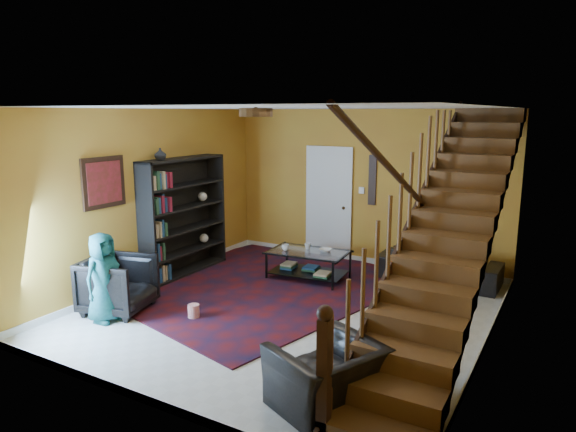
# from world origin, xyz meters

# --- Properties ---
(floor) EXTENTS (5.50, 5.50, 0.00)m
(floor) POSITION_xyz_m (0.00, 0.00, 0.00)
(floor) COLOR beige
(floor) RESTS_ON ground
(room) EXTENTS (5.50, 5.50, 5.50)m
(room) POSITION_xyz_m (-1.33, 1.33, 0.05)
(room) COLOR gold
(room) RESTS_ON ground
(staircase) EXTENTS (0.95, 5.02, 3.18)m
(staircase) POSITION_xyz_m (2.12, -0.00, 1.40)
(staircase) COLOR brown
(staircase) RESTS_ON floor
(bookshelf) EXTENTS (0.35, 1.80, 2.00)m
(bookshelf) POSITION_xyz_m (-2.40, 0.60, 0.96)
(bookshelf) COLOR black
(bookshelf) RESTS_ON floor
(door) EXTENTS (0.82, 0.05, 2.05)m
(door) POSITION_xyz_m (-0.70, 2.73, 1.02)
(door) COLOR silver
(door) RESTS_ON floor
(framed_picture) EXTENTS (0.04, 0.74, 0.74)m
(framed_picture) POSITION_xyz_m (-2.57, -0.90, 1.75)
(framed_picture) COLOR maroon
(framed_picture) RESTS_ON room
(wall_hanging) EXTENTS (0.14, 0.03, 0.90)m
(wall_hanging) POSITION_xyz_m (0.15, 2.73, 1.55)
(wall_hanging) COLOR black
(wall_hanging) RESTS_ON room
(ceiling_fixture) EXTENTS (0.40, 0.40, 0.10)m
(ceiling_fixture) POSITION_xyz_m (0.00, -0.80, 2.74)
(ceiling_fixture) COLOR #3F2814
(ceiling_fixture) RESTS_ON room
(rug) EXTENTS (4.69, 5.09, 0.02)m
(rug) POSITION_xyz_m (-1.01, 0.74, 0.01)
(rug) COLOR #4F0E0E
(rug) RESTS_ON floor
(sofa) EXTENTS (1.94, 0.78, 0.56)m
(sofa) POSITION_xyz_m (1.50, 2.30, 0.28)
(sofa) COLOR black
(sofa) RESTS_ON floor
(armchair_left) EXTENTS (1.05, 1.03, 0.79)m
(armchair_left) POSITION_xyz_m (-2.05, -1.21, 0.39)
(armchair_left) COLOR black
(armchair_left) RESTS_ON floor
(armchair_right) EXTENTS (1.15, 1.21, 0.62)m
(armchair_right) POSITION_xyz_m (1.50, -1.92, 0.31)
(armchair_right) COLOR black
(armchair_right) RESTS_ON floor
(person_adult_a) EXTENTS (0.50, 0.33, 1.38)m
(person_adult_a) POSITION_xyz_m (1.09, 2.35, 0.24)
(person_adult_a) COLOR black
(person_adult_a) RESTS_ON sofa
(person_adult_b) EXTENTS (0.61, 0.48, 1.21)m
(person_adult_b) POSITION_xyz_m (1.26, 2.35, 0.16)
(person_adult_b) COLOR black
(person_adult_b) RESTS_ON sofa
(person_child) EXTENTS (0.39, 0.60, 1.21)m
(person_child) POSITION_xyz_m (-1.95, -1.54, 0.61)
(person_child) COLOR #1B6567
(person_child) RESTS_ON armchair_left
(coffee_table) EXTENTS (1.34, 0.86, 0.49)m
(coffee_table) POSITION_xyz_m (-0.41, 1.35, 0.28)
(coffee_table) COLOR black
(coffee_table) RESTS_ON floor
(cup_a) EXTENTS (0.14, 0.14, 0.10)m
(cup_a) POSITION_xyz_m (-0.77, 1.21, 0.54)
(cup_a) COLOR #999999
(cup_a) RESTS_ON coffee_table
(cup_b) EXTENTS (0.12, 0.12, 0.10)m
(cup_b) POSITION_xyz_m (-0.48, 1.47, 0.54)
(cup_b) COLOR #999999
(cup_b) RESTS_ON coffee_table
(bowl) EXTENTS (0.24, 0.24, 0.05)m
(bowl) POSITION_xyz_m (-0.15, 1.45, 0.51)
(bowl) COLOR #999999
(bowl) RESTS_ON coffee_table
(vase) EXTENTS (0.18, 0.18, 0.19)m
(vase) POSITION_xyz_m (-2.41, 0.10, 2.10)
(vase) COLOR #999999
(vase) RESTS_ON bookshelf
(popcorn_bucket) EXTENTS (0.17, 0.17, 0.18)m
(popcorn_bucket) POSITION_xyz_m (-0.98, -0.90, 0.11)
(popcorn_bucket) COLOR red
(popcorn_bucket) RESTS_ON rug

